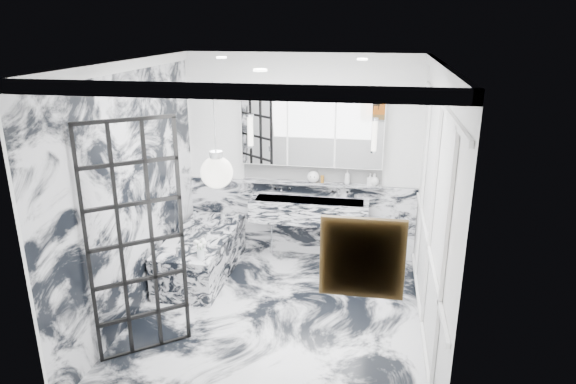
% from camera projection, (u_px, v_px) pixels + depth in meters
% --- Properties ---
extents(floor, '(3.60, 3.60, 0.00)m').
position_uv_depth(floor, '(276.00, 318.00, 5.77)').
color(floor, silver).
rests_on(floor, ground).
extents(ceiling, '(3.60, 3.60, 0.00)m').
position_uv_depth(ceiling, '(274.00, 62.00, 4.89)').
color(ceiling, white).
rests_on(ceiling, wall_back).
extents(wall_back, '(3.60, 0.00, 3.60)m').
position_uv_depth(wall_back, '(301.00, 158.00, 7.01)').
color(wall_back, white).
rests_on(wall_back, floor).
extents(wall_front, '(3.60, 0.00, 3.60)m').
position_uv_depth(wall_front, '(226.00, 283.00, 3.65)').
color(wall_front, white).
rests_on(wall_front, floor).
extents(wall_left, '(0.00, 3.60, 3.60)m').
position_uv_depth(wall_left, '(132.00, 192.00, 5.59)').
color(wall_left, white).
rests_on(wall_left, floor).
extents(wall_right, '(0.00, 3.60, 3.60)m').
position_uv_depth(wall_right, '(434.00, 210.00, 5.06)').
color(wall_right, white).
rests_on(wall_right, floor).
extents(marble_clad_back, '(3.18, 0.05, 1.05)m').
position_uv_depth(marble_clad_back, '(301.00, 218.00, 7.26)').
color(marble_clad_back, silver).
rests_on(marble_clad_back, floor).
extents(marble_clad_left, '(0.02, 3.56, 2.68)m').
position_uv_depth(marble_clad_left, '(134.00, 198.00, 5.61)').
color(marble_clad_left, silver).
rests_on(marble_clad_left, floor).
extents(panel_molding, '(0.03, 3.40, 2.30)m').
position_uv_depth(panel_molding, '(431.00, 219.00, 5.10)').
color(panel_molding, white).
rests_on(panel_molding, floor).
extents(soap_bottle_a, '(0.10, 0.10, 0.19)m').
position_uv_depth(soap_bottle_a, '(347.00, 177.00, 6.89)').
color(soap_bottle_a, '#8C5919').
rests_on(soap_bottle_a, ledge).
extents(soap_bottle_b, '(0.07, 0.08, 0.16)m').
position_uv_depth(soap_bottle_b, '(370.00, 179.00, 6.84)').
color(soap_bottle_b, '#4C4C51').
rests_on(soap_bottle_b, ledge).
extents(soap_bottle_c, '(0.16, 0.16, 0.16)m').
position_uv_depth(soap_bottle_c, '(374.00, 179.00, 6.83)').
color(soap_bottle_c, silver).
rests_on(soap_bottle_c, ledge).
extents(face_pot, '(0.16, 0.16, 0.16)m').
position_uv_depth(face_pot, '(313.00, 177.00, 6.97)').
color(face_pot, white).
rests_on(face_pot, ledge).
extents(amber_bottle, '(0.04, 0.04, 0.10)m').
position_uv_depth(amber_bottle, '(322.00, 179.00, 6.96)').
color(amber_bottle, '#8C5919').
rests_on(amber_bottle, ledge).
extents(flower_vase, '(0.09, 0.09, 0.12)m').
position_uv_depth(flower_vase, '(201.00, 254.00, 5.95)').
color(flower_vase, silver).
rests_on(flower_vase, bathtub).
extents(crittall_door, '(0.72, 0.57, 2.35)m').
position_uv_depth(crittall_door, '(136.00, 243.00, 4.86)').
color(crittall_door, black).
rests_on(crittall_door, floor).
extents(artwork, '(0.47, 0.05, 0.47)m').
position_uv_depth(artwork, '(362.00, 258.00, 3.44)').
color(artwork, '#B94F13').
rests_on(artwork, wall_front).
extents(pendant_light, '(0.25, 0.25, 0.25)m').
position_uv_depth(pendant_light, '(217.00, 172.00, 4.01)').
color(pendant_light, white).
rests_on(pendant_light, ceiling).
extents(trough_sink, '(1.60, 0.45, 0.30)m').
position_uv_depth(trough_sink, '(309.00, 211.00, 6.97)').
color(trough_sink, silver).
rests_on(trough_sink, wall_back).
extents(ledge, '(1.90, 0.14, 0.04)m').
position_uv_depth(ledge, '(311.00, 183.00, 7.01)').
color(ledge, silver).
rests_on(ledge, wall_back).
extents(subway_tile, '(1.90, 0.03, 0.23)m').
position_uv_depth(subway_tile, '(312.00, 172.00, 7.03)').
color(subway_tile, white).
rests_on(subway_tile, wall_back).
extents(mirror_cabinet, '(1.90, 0.16, 1.00)m').
position_uv_depth(mirror_cabinet, '(312.00, 129.00, 6.78)').
color(mirror_cabinet, white).
rests_on(mirror_cabinet, wall_back).
extents(sconce_left, '(0.07, 0.07, 0.40)m').
position_uv_depth(sconce_left, '(250.00, 131.00, 6.84)').
color(sconce_left, white).
rests_on(sconce_left, mirror_cabinet).
extents(sconce_right, '(0.07, 0.07, 0.40)m').
position_uv_depth(sconce_right, '(374.00, 136.00, 6.57)').
color(sconce_right, white).
rests_on(sconce_right, mirror_cabinet).
extents(bathtub, '(0.75, 1.65, 0.55)m').
position_uv_depth(bathtub, '(202.00, 254.00, 6.71)').
color(bathtub, silver).
rests_on(bathtub, floor).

